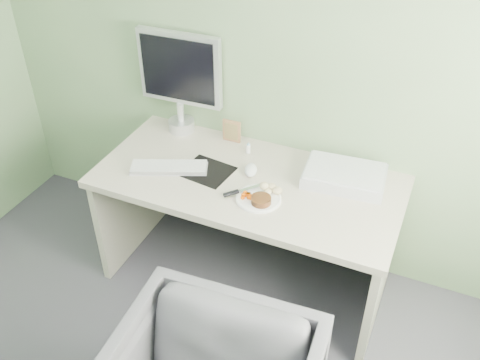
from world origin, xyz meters
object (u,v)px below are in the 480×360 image
at_px(desk, 247,206).
at_px(monitor, 180,77).
at_px(scanner, 344,176).
at_px(plate, 259,199).

distance_m(desk, monitor, 0.82).
xyz_separation_m(scanner, monitor, (-1.02, 0.14, 0.30)).
bearing_deg(plate, scanner, 42.03).
height_order(plate, monitor, monitor).
bearing_deg(desk, monitor, 150.11).
xyz_separation_m(desk, scanner, (0.47, 0.18, 0.21)).
bearing_deg(monitor, desk, -31.85).
bearing_deg(desk, scanner, 20.92).
relative_size(desk, scanner, 3.89).
relative_size(desk, monitor, 2.70).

